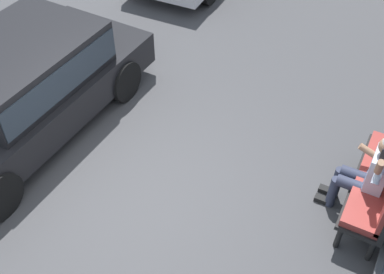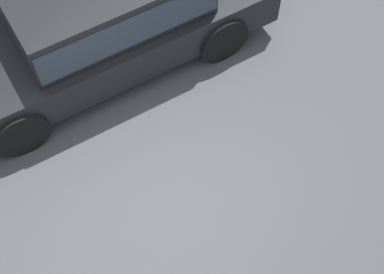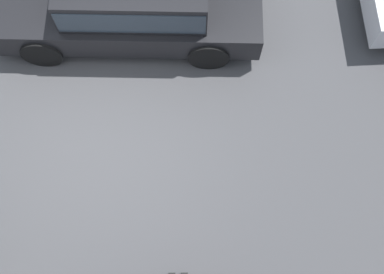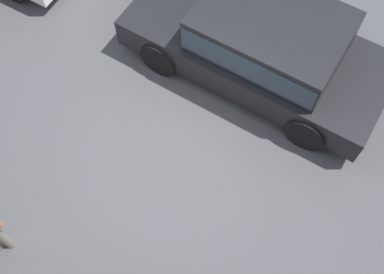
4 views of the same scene
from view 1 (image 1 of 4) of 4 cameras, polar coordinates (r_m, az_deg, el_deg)
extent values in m
plane|color=#424244|center=(6.57, -6.66, -6.66)|extent=(60.00, 60.00, 0.00)
cylinder|color=black|center=(6.16, 20.51, -12.40)|extent=(0.07, 0.07, 0.39)
cylinder|color=black|center=(6.15, 17.00, -11.21)|extent=(0.07, 0.07, 0.39)
cylinder|color=black|center=(7.23, 20.34, -1.66)|extent=(0.07, 0.07, 0.39)
cube|color=black|center=(6.50, 20.89, -5.35)|extent=(1.76, 0.55, 0.06)
cube|color=maroon|center=(6.45, 21.07, -4.88)|extent=(1.70, 0.49, 0.10)
cylinder|color=#2D3347|center=(6.30, 18.60, -5.46)|extent=(0.15, 0.42, 0.15)
cylinder|color=#2D3347|center=(6.49, 16.34, -6.27)|extent=(0.12, 0.12, 0.50)
cube|color=black|center=(6.65, 15.33, -7.21)|extent=(0.10, 0.24, 0.07)
cylinder|color=#2D3347|center=(6.42, 18.99, -4.36)|extent=(0.15, 0.42, 0.15)
cylinder|color=#2D3347|center=(6.61, 16.77, -5.19)|extent=(0.12, 0.12, 0.50)
cube|color=black|center=(6.77, 15.76, -6.14)|extent=(0.10, 0.24, 0.07)
cube|color=#2D3347|center=(6.36, 20.59, -5.52)|extent=(0.34, 0.24, 0.14)
cube|color=silver|center=(6.16, 21.23, -3.83)|extent=(0.38, 0.22, 0.56)
cylinder|color=silver|center=(6.26, 21.77, -1.63)|extent=(0.20, 0.10, 0.28)
cylinder|color=#A37556|center=(6.38, 20.22, -1.63)|extent=(0.08, 0.27, 0.17)
cylinder|color=silver|center=(5.87, 21.19, -4.20)|extent=(0.25, 0.10, 0.22)
cylinder|color=#A37556|center=(5.68, 21.33, -3.33)|extent=(0.16, 0.08, 0.25)
cube|color=#232328|center=(5.78, 21.78, -1.95)|extent=(0.02, 0.07, 0.15)
cube|color=black|center=(7.50, -19.63, 3.89)|extent=(4.43, 1.96, 0.53)
cube|color=black|center=(7.25, -19.78, 8.22)|extent=(2.32, 1.68, 0.64)
cube|color=#28333D|center=(7.25, -19.78, 8.22)|extent=(2.28, 1.72, 0.45)
cylinder|color=black|center=(7.84, -7.98, 6.58)|extent=(0.68, 0.20, 0.68)
cylinder|color=black|center=(8.86, -17.35, 9.77)|extent=(0.68, 0.20, 0.68)
camera|label=2|loc=(2.35, 59.92, 61.26)|focal=55.00mm
camera|label=3|loc=(5.11, 57.19, 59.74)|focal=45.00mm
camera|label=4|loc=(5.42, 51.55, 55.91)|focal=45.00mm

